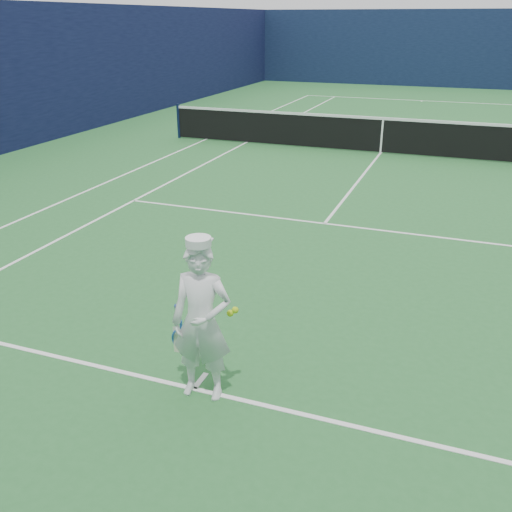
# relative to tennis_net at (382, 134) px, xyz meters

# --- Properties ---
(ground) EXTENTS (80.00, 80.00, 0.00)m
(ground) POSITION_rel_tennis_net_xyz_m (0.00, 0.00, -0.55)
(ground) COLOR #26662E
(ground) RESTS_ON ground
(court_markings) EXTENTS (11.03, 23.83, 0.01)m
(court_markings) POSITION_rel_tennis_net_xyz_m (0.00, 0.00, -0.55)
(court_markings) COLOR white
(court_markings) RESTS_ON ground
(windscreen_fence) EXTENTS (20.12, 36.12, 4.00)m
(windscreen_fence) POSITION_rel_tennis_net_xyz_m (0.00, 0.00, 1.45)
(windscreen_fence) COLOR #0F1937
(windscreen_fence) RESTS_ON ground
(tennis_net) EXTENTS (12.88, 0.09, 1.07)m
(tennis_net) POSITION_rel_tennis_net_xyz_m (0.00, 0.00, 0.00)
(tennis_net) COLOR #141E4C
(tennis_net) RESTS_ON ground
(tennis_player) EXTENTS (0.78, 0.46, 1.70)m
(tennis_player) POSITION_rel_tennis_net_xyz_m (0.13, -11.90, 0.28)
(tennis_player) COLOR white
(tennis_player) RESTS_ON ground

